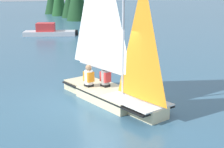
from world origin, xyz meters
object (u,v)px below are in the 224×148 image
object	(u,v)px
sailor_helm	(105,79)
motorboat_distant	(49,31)
sailboat_main	(111,73)
sailor_crew	(89,79)

from	to	relation	value
sailor_helm	motorboat_distant	bearing A→B (deg)	159.37
sailor_helm	sailboat_main	bearing A→B (deg)	-16.53
sailor_crew	motorboat_distant	size ratio (longest dim) A/B	0.25
sailor_crew	motorboat_distant	distance (m)	17.04
sailboat_main	sailor_crew	size ratio (longest dim) A/B	5.22
sailor_helm	sailor_crew	size ratio (longest dim) A/B	1.00
sailboat_main	sailor_crew	distance (m)	1.04
sailor_helm	sailor_crew	distance (m)	0.59
sailor_crew	motorboat_distant	world-z (taller)	sailor_crew
sailor_crew	motorboat_distant	xyz separation A→B (m)	(-16.94, 1.85, -0.25)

